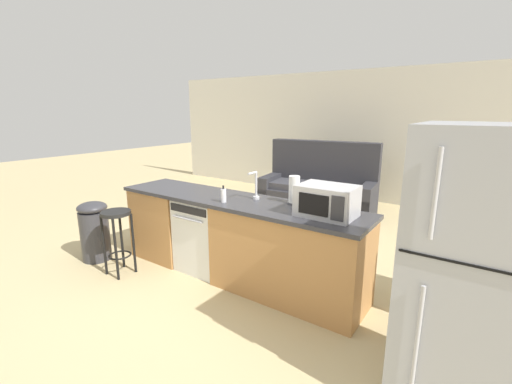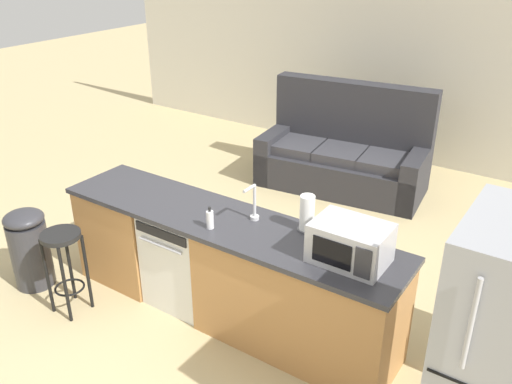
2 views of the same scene
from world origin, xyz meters
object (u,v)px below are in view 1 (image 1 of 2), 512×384
object	(u,v)px
dishwasher	(208,234)
refrigerator	(472,277)
soap_bottle	(224,195)
trash_bin	(95,230)
couch	(319,190)
stove_range	(473,272)
kettle	(508,221)
bar_stool	(117,229)
paper_towel_roll	(294,190)
microwave	(327,201)

from	to	relation	value
dishwasher	refrigerator	world-z (taller)	refrigerator
soap_bottle	trash_bin	bearing A→B (deg)	-164.86
trash_bin	couch	bearing A→B (deg)	68.81
stove_range	soap_bottle	world-z (taller)	soap_bottle
dishwasher	trash_bin	bearing A→B (deg)	-154.24
dishwasher	kettle	distance (m)	2.86
stove_range	couch	distance (m)	3.46
dishwasher	stove_range	world-z (taller)	stove_range
stove_range	trash_bin	xyz separation A→B (m)	(-3.90, -1.18, -0.07)
kettle	refrigerator	bearing A→B (deg)	-99.85
stove_range	soap_bottle	bearing A→B (deg)	-161.97
soap_bottle	bar_stool	world-z (taller)	soap_bottle
paper_towel_roll	refrigerator	bearing A→B (deg)	-25.49
microwave	refrigerator	bearing A→B (deg)	-25.57
microwave	kettle	xyz separation A→B (m)	(1.31, 0.42, -0.05)
soap_bottle	trash_bin	distance (m)	1.86
stove_range	couch	size ratio (longest dim) A/B	0.43
paper_towel_roll	trash_bin	world-z (taller)	paper_towel_roll
dishwasher	paper_towel_roll	xyz separation A→B (m)	(1.01, 0.21, 0.62)
stove_range	couch	xyz separation A→B (m)	(-2.53, 2.36, -0.06)
microwave	soap_bottle	bearing A→B (deg)	-171.03
bar_stool	refrigerator	bearing A→B (deg)	2.38
trash_bin	refrigerator	bearing A→B (deg)	1.15
soap_bottle	kettle	xyz separation A→B (m)	(2.37, 0.59, 0.01)
dishwasher	couch	bearing A→B (deg)	88.60
couch	microwave	bearing A→B (deg)	-64.60
soap_bottle	couch	distance (m)	3.15
dishwasher	microwave	xyz separation A→B (m)	(1.45, -0.00, 0.62)
stove_range	paper_towel_roll	distance (m)	1.73
bar_stool	dishwasher	bearing A→B (deg)	43.76
refrigerator	kettle	distance (m)	0.99
dishwasher	soap_bottle	distance (m)	0.70
couch	soap_bottle	bearing A→B (deg)	-83.92
soap_bottle	refrigerator	bearing A→B (deg)	-9.84
paper_towel_roll	couch	world-z (taller)	couch
stove_range	kettle	xyz separation A→B (m)	(0.17, -0.13, 0.53)
microwave	trash_bin	size ratio (longest dim) A/B	0.68
paper_towel_roll	couch	size ratio (longest dim) A/B	0.13
refrigerator	dishwasher	bearing A→B (deg)	168.07
kettle	stove_range	bearing A→B (deg)	143.32
paper_towel_roll	soap_bottle	world-z (taller)	paper_towel_roll
stove_range	microwave	bearing A→B (deg)	-154.37
refrigerator	couch	world-z (taller)	refrigerator
microwave	soap_bottle	distance (m)	1.07
stove_range	trash_bin	distance (m)	4.08
paper_towel_roll	trash_bin	bearing A→B (deg)	-160.11
kettle	trash_bin	world-z (taller)	kettle
refrigerator	bar_stool	size ratio (longest dim) A/B	2.37
refrigerator	stove_range	bearing A→B (deg)	89.99
trash_bin	microwave	bearing A→B (deg)	12.81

